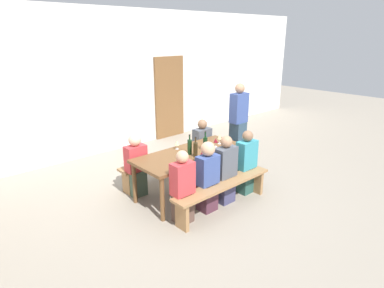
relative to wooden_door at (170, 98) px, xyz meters
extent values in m
plane|color=gray|center=(-1.79, -2.87, -1.05)|extent=(24.00, 24.00, 0.00)
cube|color=silver|center=(-1.79, 0.14, 0.55)|extent=(14.00, 0.20, 3.20)
cube|color=brown|center=(0.00, 0.00, 0.00)|extent=(0.90, 0.06, 2.10)
cube|color=brown|center=(-1.79, -2.87, -0.33)|extent=(1.99, 0.86, 0.05)
cylinder|color=brown|center=(-2.70, -3.25, -0.70)|extent=(0.07, 0.07, 0.70)
cylinder|color=brown|center=(-0.87, -3.25, -0.70)|extent=(0.07, 0.07, 0.70)
cylinder|color=brown|center=(-2.70, -2.50, -0.70)|extent=(0.07, 0.07, 0.70)
cylinder|color=brown|center=(-0.87, -2.50, -0.70)|extent=(0.07, 0.07, 0.70)
cube|color=#9E7247|center=(-1.79, -3.61, -0.62)|extent=(1.89, 0.30, 0.04)
cube|color=#9E7247|center=(-2.63, -3.61, -0.84)|extent=(0.06, 0.24, 0.41)
cube|color=#9E7247|center=(-0.94, -3.61, -0.84)|extent=(0.06, 0.24, 0.41)
cube|color=#9E7247|center=(-1.79, -2.14, -0.62)|extent=(1.89, 0.30, 0.04)
cube|color=#9E7247|center=(-2.63, -2.14, -0.84)|extent=(0.06, 0.24, 0.41)
cube|color=#9E7247|center=(-0.94, -2.14, -0.84)|extent=(0.06, 0.24, 0.41)
cylinder|color=#332814|center=(-1.88, -3.06, -0.18)|extent=(0.07, 0.07, 0.24)
cylinder|color=#332814|center=(-1.88, -3.06, -0.01)|extent=(0.02, 0.02, 0.09)
cylinder|color=black|center=(-1.88, -3.06, 0.03)|extent=(0.03, 0.03, 0.01)
cylinder|color=#143319|center=(-1.87, -2.91, -0.18)|extent=(0.07, 0.07, 0.25)
cylinder|color=#143319|center=(-1.87, -2.91, -0.01)|extent=(0.03, 0.03, 0.08)
cylinder|color=black|center=(-1.87, -2.91, 0.03)|extent=(0.03, 0.03, 0.01)
cylinder|color=#143319|center=(-1.55, -2.94, -0.18)|extent=(0.08, 0.08, 0.23)
cylinder|color=#143319|center=(-1.55, -2.94, -0.02)|extent=(0.03, 0.03, 0.09)
cylinder|color=black|center=(-1.55, -2.94, 0.03)|extent=(0.03, 0.03, 0.01)
cylinder|color=silver|center=(-1.87, -2.58, -0.30)|extent=(0.06, 0.06, 0.01)
cylinder|color=silver|center=(-1.87, -2.58, -0.26)|extent=(0.01, 0.01, 0.07)
cone|color=beige|center=(-1.87, -2.58, -0.18)|extent=(0.08, 0.08, 0.09)
cylinder|color=silver|center=(-1.70, -3.19, -0.30)|extent=(0.06, 0.06, 0.01)
cylinder|color=silver|center=(-1.70, -3.19, -0.26)|extent=(0.01, 0.01, 0.06)
cone|color=maroon|center=(-1.70, -3.19, -0.19)|extent=(0.07, 0.07, 0.08)
cylinder|color=silver|center=(-1.85, -3.21, -0.30)|extent=(0.06, 0.06, 0.01)
cylinder|color=silver|center=(-1.85, -3.21, -0.26)|extent=(0.01, 0.01, 0.07)
cone|color=maroon|center=(-1.85, -3.21, -0.18)|extent=(0.08, 0.08, 0.09)
cylinder|color=silver|center=(-1.29, -2.94, -0.30)|extent=(0.06, 0.06, 0.01)
cylinder|color=silver|center=(-1.29, -2.94, -0.25)|extent=(0.01, 0.01, 0.08)
cone|color=maroon|center=(-1.29, -2.94, -0.18)|extent=(0.08, 0.08, 0.08)
cylinder|color=silver|center=(-1.12, -2.87, -0.30)|extent=(0.06, 0.06, 0.01)
cylinder|color=silver|center=(-1.12, -2.87, -0.25)|extent=(0.01, 0.01, 0.09)
cone|color=beige|center=(-1.12, -2.87, -0.16)|extent=(0.07, 0.07, 0.10)
cube|color=brown|center=(-2.49, -3.46, -0.83)|extent=(0.25, 0.24, 0.45)
cube|color=#C6383D|center=(-2.49, -3.46, -0.36)|extent=(0.33, 0.20, 0.48)
sphere|color=tan|center=(-2.49, -3.46, -0.03)|extent=(0.18, 0.18, 0.18)
cube|color=#4B2836|center=(-1.99, -3.46, -0.83)|extent=(0.26, 0.24, 0.45)
cube|color=#384C8C|center=(-1.99, -3.46, -0.37)|extent=(0.35, 0.20, 0.46)
sphere|color=tan|center=(-1.99, -3.46, -0.03)|extent=(0.22, 0.22, 0.22)
cube|color=#3C3B5F|center=(-1.59, -3.46, -0.83)|extent=(0.27, 0.24, 0.45)
cube|color=#4C515B|center=(-1.59, -3.46, -0.35)|extent=(0.37, 0.20, 0.50)
sphere|color=#A87A5B|center=(-1.59, -3.46, -0.01)|extent=(0.19, 0.19, 0.19)
cube|color=#285149|center=(-1.07, -3.46, -0.83)|extent=(0.27, 0.24, 0.45)
cube|color=teal|center=(-1.07, -3.46, -0.36)|extent=(0.36, 0.20, 0.48)
sphere|color=#846047|center=(-1.07, -3.46, -0.03)|extent=(0.18, 0.18, 0.18)
cube|color=#425844|center=(-2.53, -2.29, -0.83)|extent=(0.26, 0.24, 0.45)
cube|color=#C6383D|center=(-2.53, -2.29, -0.38)|extent=(0.35, 0.20, 0.44)
sphere|color=beige|center=(-2.53, -2.29, -0.06)|extent=(0.21, 0.21, 0.21)
cube|color=#2A3733|center=(-1.00, -2.29, -0.83)|extent=(0.27, 0.24, 0.45)
cube|color=#4C515B|center=(-1.00, -2.29, -0.38)|extent=(0.36, 0.20, 0.44)
sphere|color=#846047|center=(-1.00, -2.29, -0.07)|extent=(0.18, 0.18, 0.18)
cube|color=#2D4456|center=(-0.43, -2.71, -0.55)|extent=(0.26, 0.24, 1.00)
cube|color=#384C8C|center=(-0.43, -2.71, 0.23)|extent=(0.34, 0.20, 0.57)
sphere|color=#A87A5B|center=(-0.43, -2.71, 0.61)|extent=(0.19, 0.19, 0.19)
camera|label=1|loc=(-5.20, -6.67, 1.58)|focal=30.44mm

